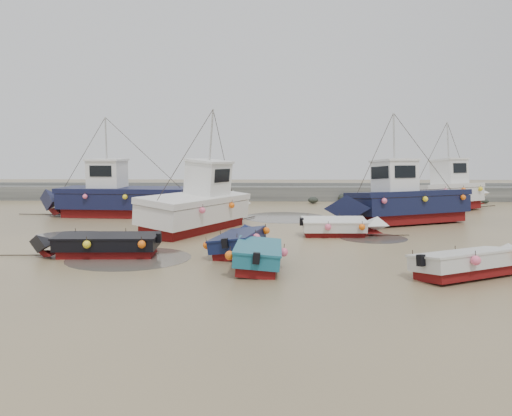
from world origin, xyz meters
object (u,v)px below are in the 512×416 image
(dinghy_1, at_px, (243,238))
(dinghy_2, at_px, (257,251))
(cabin_boat_1, at_px, (201,204))
(cabin_boat_3, at_px, (450,191))
(person, at_px, (216,228))
(dinghy_5, at_px, (341,224))
(cabin_boat_2, at_px, (401,201))
(dinghy_3, at_px, (475,260))
(cabin_boat_0, at_px, (115,196))
(dinghy_4, at_px, (98,242))

(dinghy_1, xyz_separation_m, dinghy_2, (0.66, -2.59, 0.00))
(cabin_boat_1, distance_m, cabin_boat_3, 19.03)
(cabin_boat_3, height_order, person, cabin_boat_3)
(dinghy_5, distance_m, cabin_boat_2, 5.94)
(person, bearing_deg, dinghy_5, 120.94)
(dinghy_3, distance_m, cabin_boat_2, 12.41)
(dinghy_1, distance_m, cabin_boat_2, 12.03)
(cabin_boat_0, bearing_deg, dinghy_5, -114.26)
(dinghy_1, distance_m, dinghy_4, 5.61)
(dinghy_1, height_order, cabin_boat_1, cabin_boat_1)
(cabin_boat_0, distance_m, cabin_boat_1, 8.41)
(dinghy_2, distance_m, cabin_boat_3, 22.64)
(cabin_boat_3, bearing_deg, dinghy_3, -50.50)
(cabin_boat_0, xyz_separation_m, person, (6.98, -4.86, -1.30))
(dinghy_2, distance_m, dinghy_3, 7.12)
(dinghy_1, xyz_separation_m, cabin_boat_2, (8.47, 8.50, 0.78))
(dinghy_5, bearing_deg, dinghy_3, 19.78)
(cabin_boat_0, relative_size, person, 7.12)
(dinghy_2, xyz_separation_m, cabin_boat_1, (-3.16, 8.60, 0.78))
(dinghy_1, distance_m, cabin_boat_3, 21.01)
(dinghy_1, relative_size, cabin_boat_1, 0.58)
(dinghy_3, xyz_separation_m, dinghy_5, (-3.14, 7.98, 0.01))
(cabin_boat_1, distance_m, cabin_boat_2, 11.25)
(cabin_boat_2, relative_size, person, 6.11)
(dinghy_2, height_order, dinghy_4, same)
(dinghy_1, xyz_separation_m, cabin_boat_1, (-2.50, 6.00, 0.79))
(dinghy_3, distance_m, cabin_boat_3, 20.63)
(dinghy_3, xyz_separation_m, cabin_boat_1, (-10.17, 9.86, 0.79))
(dinghy_5, relative_size, cabin_boat_3, 0.64)
(dinghy_4, relative_size, dinghy_5, 1.18)
(cabin_boat_0, bearing_deg, dinghy_2, -141.31)
(dinghy_3, xyz_separation_m, dinghy_4, (-13.18, 2.84, -0.01))
(cabin_boat_2, bearing_deg, cabin_boat_1, 77.75)
(dinghy_1, distance_m, cabin_boat_1, 6.55)
(dinghy_2, height_order, cabin_boat_1, cabin_boat_1)
(cabin_boat_0, relative_size, cabin_boat_1, 1.18)
(cabin_boat_3, relative_size, person, 5.21)
(dinghy_1, bearing_deg, dinghy_2, -63.73)
(cabin_boat_2, bearing_deg, dinghy_3, 151.22)
(cabin_boat_0, distance_m, cabin_boat_3, 22.97)
(dinghy_5, xyz_separation_m, cabin_boat_0, (-13.30, 7.47, 0.74))
(dinghy_3, xyz_separation_m, cabin_boat_2, (0.80, 12.35, 0.79))
(dinghy_3, bearing_deg, dinghy_4, -129.72)
(cabin_boat_0, xyz_separation_m, cabin_boat_3, (22.58, 4.23, 0.08))
(dinghy_3, relative_size, dinghy_5, 1.04)
(dinghy_5, bearing_deg, dinghy_4, -64.60)
(dinghy_4, distance_m, cabin_boat_2, 16.93)
(dinghy_2, bearing_deg, dinghy_5, 61.00)
(dinghy_4, bearing_deg, dinghy_5, -65.23)
(dinghy_5, relative_size, cabin_boat_0, 0.47)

